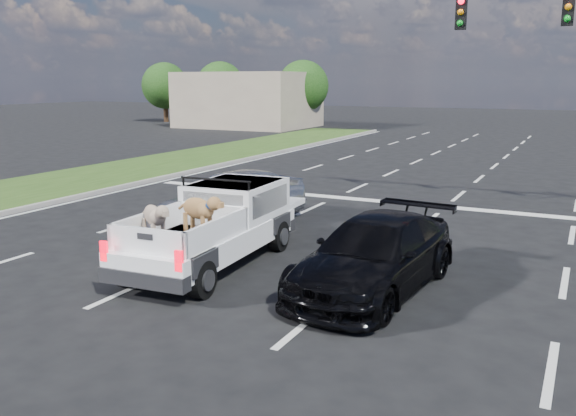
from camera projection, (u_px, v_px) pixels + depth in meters
ground at (209, 307)px, 10.11m from camera, size 160.00×160.00×0.00m
road_markings at (349, 225)px, 15.87m from camera, size 17.75×60.00×0.01m
grass_median_left at (21, 192)px, 20.37m from camera, size 5.00×60.00×0.10m
curb_left at (75, 197)px, 19.30m from camera, size 0.15×60.00×0.14m
building_left at (249, 100)px, 49.94m from camera, size 10.00×8.00×4.40m
tree_far_a at (165, 86)px, 55.83m from camera, size 4.20×4.20×5.40m
tree_far_b at (220, 86)px, 53.22m from camera, size 4.20×4.20×5.40m
tree_far_c at (303, 86)px, 49.74m from camera, size 4.20×4.20×5.40m
pickup_truck at (216, 225)px, 12.34m from camera, size 2.01×4.81×1.77m
silver_sedan at (234, 197)px, 15.81m from camera, size 2.82×4.60×1.46m
black_coupe at (375, 255)px, 10.78m from camera, size 2.26×4.66×1.31m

